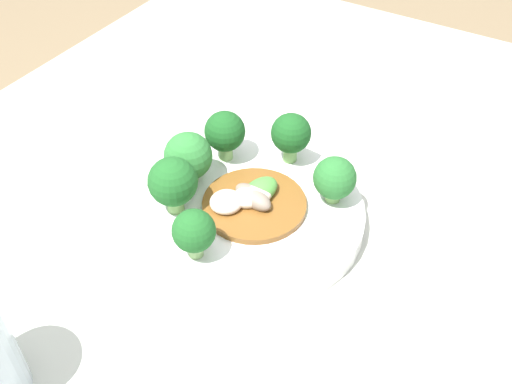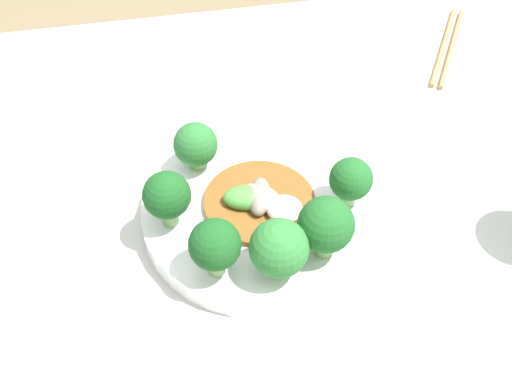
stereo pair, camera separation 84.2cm
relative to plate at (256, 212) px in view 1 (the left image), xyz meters
The scene contains 9 objects.
table 0.37m from the plate, 103.04° to the left, with size 1.17×0.92×0.72m.
plate is the anchor object (origin of this frame).
broccoli_east 0.11m from the plate, ahead, with size 0.05×0.05×0.07m.
broccoli_west 0.11m from the plate, behind, with size 0.05×0.05×0.06m.
broccoli_northwest 0.11m from the plate, 125.29° to the left, with size 0.06×0.06×0.07m.
broccoli_southeast 0.10m from the plate, 53.11° to the right, with size 0.05×0.05×0.06m.
broccoli_north 0.10m from the plate, 90.32° to the left, with size 0.06×0.06×0.07m.
broccoli_northeast 0.11m from the plate, 54.64° to the left, with size 0.05×0.05×0.07m.
stirfry_center 0.02m from the plate, 129.74° to the left, with size 0.12×0.12×0.03m.
Camera 1 is at (-0.42, -0.27, 1.22)m, focal length 42.00 mm.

